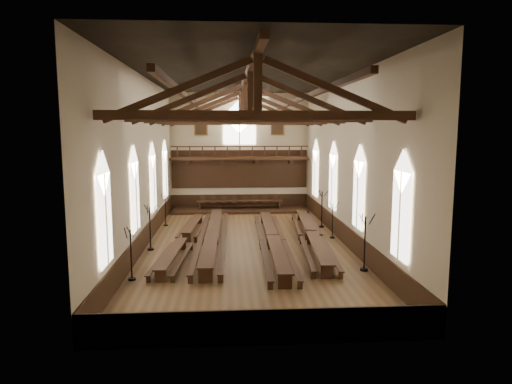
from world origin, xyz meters
TOP-DOWN VIEW (x-y plane):
  - ground at (0.00, 0.00)m, footprint 26.00×26.00m
  - room_walls at (0.00, 0.00)m, footprint 26.00×26.00m
  - wainscot_band at (0.00, 0.00)m, footprint 12.00×26.00m
  - side_windows at (-0.00, -0.00)m, footprint 11.85×19.80m
  - end_window at (0.00, 12.90)m, footprint 2.80×0.12m
  - minstrels_gallery at (0.00, 12.66)m, footprint 11.80×1.24m
  - portraits at (0.00, 12.90)m, footprint 7.75×0.09m
  - roof_trusses at (0.00, -0.00)m, footprint 11.70×25.70m
  - refectory_row_a at (-3.69, -0.13)m, footprint 1.79×13.66m
  - refectory_row_b at (-2.02, 0.29)m, footprint 1.78×15.04m
  - refectory_row_c at (1.52, -0.86)m, footprint 1.76×14.72m
  - refectory_row_d at (4.03, 0.26)m, footprint 2.07×14.55m
  - dais at (-0.07, 11.40)m, footprint 11.40×3.18m
  - high_table at (-0.07, 11.40)m, footprint 7.30×0.86m
  - high_chairs at (-0.07, 12.12)m, footprint 6.77×0.48m
  - candelabrum_left_near at (-5.55, -6.21)m, footprint 0.70×0.77m
  - candelabrum_left_mid at (-5.55, -0.93)m, footprint 0.78×0.79m
  - candelabrum_left_far at (-5.55, 5.72)m, footprint 0.68×0.69m
  - candelabrum_right_near at (5.55, -5.52)m, footprint 0.85×0.85m
  - candelabrum_right_mid at (5.55, 1.24)m, footprint 0.69×0.71m
  - candelabrum_right_far at (5.55, 4.53)m, footprint 0.78×0.82m

SIDE VIEW (x-z plane):
  - ground at x=0.00m, z-range 0.00..0.00m
  - dais at x=-0.07m, z-range 0.00..0.21m
  - refectory_row_a at x=-3.69m, z-range 0.15..0.81m
  - refectory_row_d at x=4.03m, z-range 0.17..0.93m
  - refectory_row_c at x=1.52m, z-range 0.18..0.96m
  - refectory_row_b at x=-2.02m, z-range 0.19..1.00m
  - wainscot_band at x=0.00m, z-range 0.00..1.20m
  - candelabrum_left_far at x=-5.55m, z-range -0.45..1.86m
  - candelabrum_right_mid at x=5.55m, z-range -0.46..1.89m
  - high_chairs at x=-0.07m, z-range 0.26..1.24m
  - candelabrum_left_near at x=-5.55m, z-range -0.49..2.02m
  - high_table at x=-0.07m, z-range 0.45..1.13m
  - candelabrum_left_mid at x=-5.55m, z-range -0.52..2.13m
  - candelabrum_right_far at x=5.55m, z-range -0.53..2.18m
  - candelabrum_right_near at x=5.55m, z-range -0.56..2.31m
  - side_windows at x=0.00m, z-range 1.49..5.99m
  - minstrels_gallery at x=0.00m, z-range 2.06..5.76m
  - room_walls at x=0.00m, z-range -6.54..19.46m
  - portraits at x=0.00m, z-range 6.38..7.82m
  - end_window at x=0.00m, z-range 5.32..9.12m
  - roof_trusses at x=0.00m, z-range 6.82..9.62m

